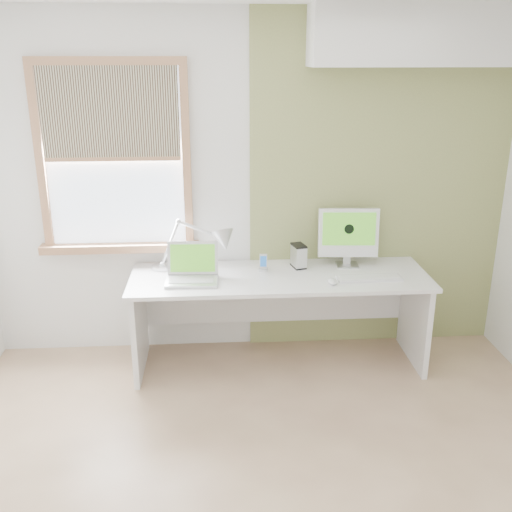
{
  "coord_description": "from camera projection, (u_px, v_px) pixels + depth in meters",
  "views": [
    {
      "loc": [
        -0.25,
        -2.61,
        2.27
      ],
      "look_at": [
        0.0,
        1.05,
        1.0
      ],
      "focal_mm": 40.91,
      "sensor_mm": 36.0,
      "label": 1
    }
  ],
  "objects": [
    {
      "name": "room",
      "position": [
        271.0,
        268.0,
        2.8
      ],
      "size": [
        4.04,
        3.54,
        2.64
      ],
      "color": "#A48161",
      "rests_on": "ground"
    },
    {
      "name": "accent_wall",
      "position": [
        379.0,
        187.0,
        4.5
      ],
      "size": [
        2.0,
        0.02,
        2.6
      ],
      "primitive_type": "cube",
      "color": "#888D55",
      "rests_on": "room"
    },
    {
      "name": "soffit",
      "position": [
        425.0,
        35.0,
        3.99
      ],
      "size": [
        1.6,
        0.4,
        0.42
      ],
      "primitive_type": "cube",
      "color": "white",
      "rests_on": "room"
    },
    {
      "name": "window",
      "position": [
        114.0,
        159.0,
        4.27
      ],
      "size": [
        1.2,
        0.14,
        1.42
      ],
      "color": "#AA7753",
      "rests_on": "room"
    },
    {
      "name": "desk",
      "position": [
        279.0,
        296.0,
        4.42
      ],
      "size": [
        2.2,
        0.7,
        0.73
      ],
      "color": "white",
      "rests_on": "room"
    },
    {
      "name": "desk_lamp",
      "position": [
        212.0,
        244.0,
        4.35
      ],
      "size": [
        0.68,
        0.28,
        0.39
      ],
      "color": "silver",
      "rests_on": "desk"
    },
    {
      "name": "laptop",
      "position": [
        192.0,
        271.0,
        4.2
      ],
      "size": [
        0.38,
        0.31,
        0.26
      ],
      "color": "silver",
      "rests_on": "desk"
    },
    {
      "name": "phone_dock",
      "position": [
        263.0,
        266.0,
        4.38
      ],
      "size": [
        0.08,
        0.08,
        0.13
      ],
      "color": "silver",
      "rests_on": "desk"
    },
    {
      "name": "external_drive",
      "position": [
        299.0,
        256.0,
        4.43
      ],
      "size": [
        0.12,
        0.16,
        0.18
      ],
      "color": "silver",
      "rests_on": "desk"
    },
    {
      "name": "imac",
      "position": [
        348.0,
        234.0,
        4.43
      ],
      "size": [
        0.46,
        0.16,
        0.45
      ],
      "color": "silver",
      "rests_on": "desk"
    },
    {
      "name": "keyboard",
      "position": [
        369.0,
        278.0,
        4.22
      ],
      "size": [
        0.47,
        0.15,
        0.02
      ],
      "color": "white",
      "rests_on": "desk"
    },
    {
      "name": "mouse",
      "position": [
        332.0,
        281.0,
        4.14
      ],
      "size": [
        0.07,
        0.11,
        0.03
      ],
      "primitive_type": "ellipsoid",
      "rotation": [
        0.0,
        0.0,
        -0.01
      ],
      "color": "white",
      "rests_on": "desk"
    }
  ]
}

